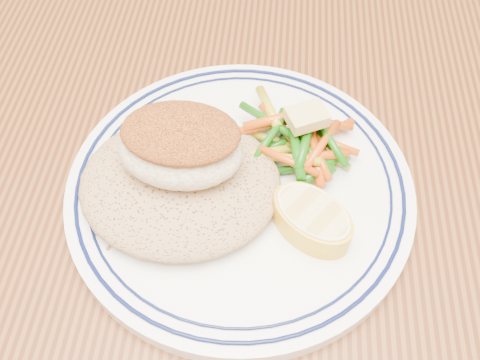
% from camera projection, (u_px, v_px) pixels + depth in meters
% --- Properties ---
extents(dining_table, '(1.50, 0.90, 0.75)m').
position_uv_depth(dining_table, '(234.00, 293.00, 0.48)').
color(dining_table, '#49220E').
rests_on(dining_table, ground).
extents(plate, '(0.27, 0.27, 0.02)m').
position_uv_depth(plate, '(240.00, 188.00, 0.42)').
color(plate, white).
rests_on(plate, dining_table).
extents(rice_pilaf, '(0.15, 0.13, 0.03)m').
position_uv_depth(rice_pilaf, '(180.00, 181.00, 0.40)').
color(rice_pilaf, '#9B754D').
rests_on(rice_pilaf, plate).
extents(fish_fillet, '(0.09, 0.07, 0.05)m').
position_uv_depth(fish_fillet, '(181.00, 146.00, 0.38)').
color(fish_fillet, '#F3E6C9').
rests_on(fish_fillet, rice_pilaf).
extents(vegetable_pile, '(0.10, 0.10, 0.03)m').
position_uv_depth(vegetable_pile, '(297.00, 141.00, 0.42)').
color(vegetable_pile, '#B69F13').
rests_on(vegetable_pile, plate).
extents(butter_pat, '(0.04, 0.03, 0.01)m').
position_uv_depth(butter_pat, '(307.00, 117.00, 0.41)').
color(butter_pat, '#D6C169').
rests_on(butter_pat, vegetable_pile).
extents(lemon_wedge, '(0.08, 0.08, 0.02)m').
position_uv_depth(lemon_wedge, '(312.00, 219.00, 0.38)').
color(lemon_wedge, yellow).
rests_on(lemon_wedge, plate).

